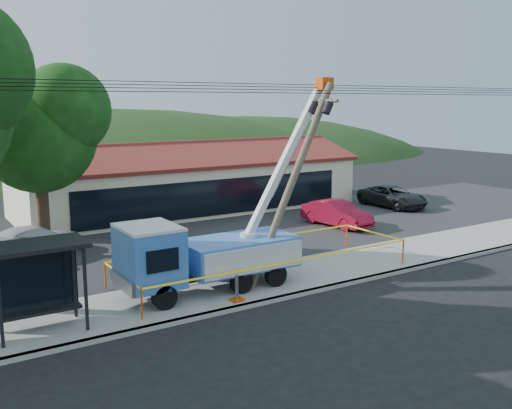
{
  "coord_description": "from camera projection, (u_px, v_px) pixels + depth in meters",
  "views": [
    {
      "loc": [
        -12.8,
        -14.27,
        7.24
      ],
      "look_at": [
        -0.35,
        5.0,
        3.08
      ],
      "focal_mm": 40.0,
      "sensor_mm": 36.0,
      "label": 1
    }
  ],
  "objects": [
    {
      "name": "hill_east",
      "position": [
        245.0,
        153.0,
        81.4
      ],
      "size": [
        72.8,
        52.0,
        26.0
      ],
      "primitive_type": "ellipsoid",
      "color": "#1B3914",
      "rests_on": "ground"
    },
    {
      "name": "car_silver",
      "position": [
        15.0,
        267.0,
        25.27
      ],
      "size": [
        2.82,
        4.27,
        1.35
      ],
      "primitive_type": "imported",
      "rotation": [
        0.0,
        0.0,
        0.34
      ],
      "color": "#A6A8AD",
      "rests_on": "ground"
    },
    {
      "name": "parking_lot",
      "position": [
        189.0,
        241.0,
        29.83
      ],
      "size": [
        60.0,
        12.0,
        0.1
      ],
      "primitive_type": "cube",
      "color": "#28282B",
      "rests_on": "ground"
    },
    {
      "name": "tree_lot",
      "position": [
        37.0,
        124.0,
        25.82
      ],
      "size": [
        6.3,
        5.6,
        8.94
      ],
      "color": "#332316",
      "rests_on": "ground"
    },
    {
      "name": "car_dark",
      "position": [
        392.0,
        208.0,
        39.2
      ],
      "size": [
        2.39,
        5.13,
        1.42
      ],
      "primitive_type": "imported",
      "rotation": [
        0.0,
        0.0,
        -0.01
      ],
      "color": "black",
      "rests_on": "ground"
    },
    {
      "name": "utility_truck",
      "position": [
        205.0,
        253.0,
        21.44
      ],
      "size": [
        9.08,
        3.75,
        8.04
      ],
      "color": "black",
      "rests_on": "ground"
    },
    {
      "name": "caution_tape",
      "position": [
        265.0,
        256.0,
        23.41
      ],
      "size": [
        12.29,
        3.77,
        1.09
      ],
      "color": "#D0450B",
      "rests_on": "ground"
    },
    {
      "name": "leaning_pole",
      "position": [
        296.0,
        173.0,
        22.48
      ],
      "size": [
        4.03,
        1.68,
        7.92
      ],
      "color": "brown",
      "rests_on": "ground"
    },
    {
      "name": "curb",
      "position": [
        305.0,
        293.0,
        21.64
      ],
      "size": [
        60.0,
        0.25,
        0.15
      ],
      "primitive_type": "cube",
      "color": "gray",
      "rests_on": "ground"
    },
    {
      "name": "ground",
      "position": [
        342.0,
        311.0,
        19.92
      ],
      "size": [
        120.0,
        120.0,
        0.0
      ],
      "primitive_type": "plane",
      "color": "black",
      "rests_on": "ground"
    },
    {
      "name": "bus_shelter",
      "position": [
        36.0,
        266.0,
        17.62
      ],
      "size": [
        2.93,
        1.82,
        2.81
      ],
      "rotation": [
        0.0,
        0.0,
        -0.01
      ],
      "color": "black",
      "rests_on": "ground"
    },
    {
      "name": "strip_mall",
      "position": [
        189.0,
        182.0,
        38.24
      ],
      "size": [
        22.5,
        8.53,
        4.67
      ],
      "color": "beige",
      "rests_on": "ground"
    },
    {
      "name": "car_white",
      "position": [
        34.0,
        258.0,
        26.7
      ],
      "size": [
        5.36,
        3.9,
        1.44
      ],
      "primitive_type": "imported",
      "rotation": [
        0.0,
        0.0,
        2.0
      ],
      "color": "white",
      "rests_on": "ground"
    },
    {
      "name": "sidewalk",
      "position": [
        276.0,
        280.0,
        23.21
      ],
      "size": [
        60.0,
        4.0,
        0.15
      ],
      "primitive_type": "cube",
      "color": "gray",
      "rests_on": "ground"
    },
    {
      "name": "car_red",
      "position": [
        336.0,
        227.0,
        33.17
      ],
      "size": [
        2.03,
        4.63,
        1.48
      ],
      "primitive_type": "imported",
      "rotation": [
        0.0,
        0.0,
        0.11
      ],
      "color": "maroon",
      "rests_on": "ground"
    },
    {
      "name": "hill_center",
      "position": [
        108.0,
        160.0,
        70.72
      ],
      "size": [
        89.6,
        64.0,
        32.0
      ],
      "primitive_type": "ellipsoid",
      "color": "#1B3914",
      "rests_on": "ground"
    }
  ]
}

